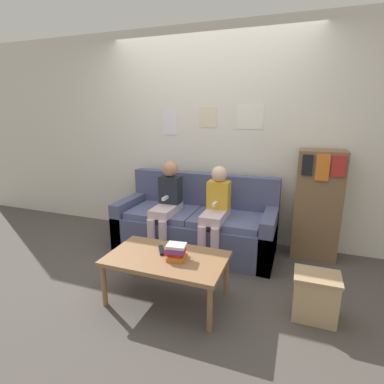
{
  "coord_description": "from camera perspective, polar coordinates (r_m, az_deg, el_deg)",
  "views": [
    {
      "loc": [
        1.11,
        -2.67,
        1.6
      ],
      "look_at": [
        0.0,
        0.36,
        0.74
      ],
      "focal_mm": 28.0,
      "sensor_mm": 36.0,
      "label": 1
    }
  ],
  "objects": [
    {
      "name": "person_right",
      "position": [
        3.25,
        4.5,
        -3.23
      ],
      "size": [
        0.24,
        0.53,
        1.04
      ],
      "color": "silver",
      "rests_on": "ground_plane"
    },
    {
      "name": "coffee_table",
      "position": [
        2.63,
        -4.87,
        -12.98
      ],
      "size": [
        1.01,
        0.59,
        0.41
      ],
      "color": "#8E6642",
      "rests_on": "ground_plane"
    },
    {
      "name": "storage_box",
      "position": [
        2.69,
        22.43,
        -17.84
      ],
      "size": [
        0.35,
        0.27,
        0.38
      ],
      "color": "tan",
      "rests_on": "ground_plane"
    },
    {
      "name": "tv_remote",
      "position": [
        2.7,
        -5.82,
        -10.97
      ],
      "size": [
        0.12,
        0.17,
        0.02
      ],
      "rotation": [
        0.0,
        0.0,
        0.55
      ],
      "color": "black",
      "rests_on": "coffee_table"
    },
    {
      "name": "ground_plane",
      "position": [
        3.3,
        -2.22,
        -14.05
      ],
      "size": [
        10.0,
        10.0,
        0.0
      ],
      "primitive_type": "plane",
      "color": "#4C4742"
    },
    {
      "name": "couch",
      "position": [
        3.6,
        0.77,
        -6.36
      ],
      "size": [
        1.85,
        0.76,
        0.87
      ],
      "color": "#4C5175",
      "rests_on": "ground_plane"
    },
    {
      "name": "bookshelf",
      "position": [
        3.58,
        22.76,
        -2.27
      ],
      "size": [
        0.48,
        0.33,
        1.22
      ],
      "color": "brown",
      "rests_on": "ground_plane"
    },
    {
      "name": "person_left",
      "position": [
        3.44,
        -4.88,
        -1.92
      ],
      "size": [
        0.24,
        0.53,
        1.06
      ],
      "color": "silver",
      "rests_on": "ground_plane"
    },
    {
      "name": "wall_back",
      "position": [
        3.82,
        3.2,
        10.41
      ],
      "size": [
        8.0,
        0.06,
        2.6
      ],
      "color": "silver",
      "rests_on": "ground_plane"
    },
    {
      "name": "book_stack",
      "position": [
        2.55,
        -3.07,
        -11.33
      ],
      "size": [
        0.19,
        0.18,
        0.13
      ],
      "color": "orange",
      "rests_on": "coffee_table"
    }
  ]
}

